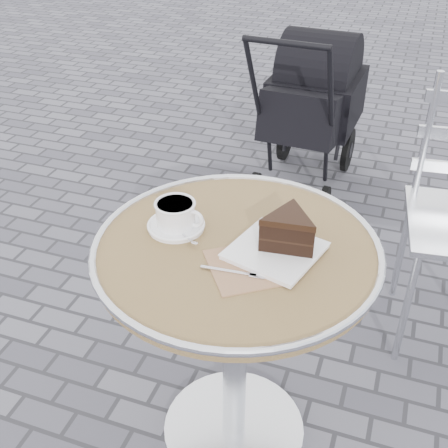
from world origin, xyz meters
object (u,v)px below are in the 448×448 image
(cafe_table, at_px, (236,297))
(cappuccino_set, at_px, (176,217))
(cake_plate_set, at_px, (285,236))
(baby_stroller, at_px, (311,110))

(cafe_table, bearing_deg, cappuccino_set, 171.79)
(cake_plate_set, height_order, baby_stroller, baby_stroller)
(cappuccino_set, distance_m, cake_plate_set, 0.29)
(cappuccino_set, bearing_deg, cafe_table, -3.90)
(cake_plate_set, bearing_deg, cafe_table, -157.19)
(cafe_table, height_order, cake_plate_set, cake_plate_set)
(cake_plate_set, distance_m, baby_stroller, 1.73)
(cafe_table, xyz_separation_m, cappuccino_set, (-0.17, 0.02, 0.20))
(cafe_table, distance_m, baby_stroller, 1.70)
(baby_stroller, bearing_deg, cafe_table, -81.98)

